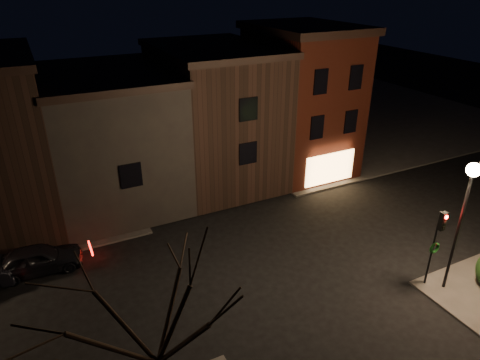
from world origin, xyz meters
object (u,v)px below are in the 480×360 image
parked_car_a (37,259)px  traffic_signal (437,238)px  bare_tree_left (151,307)px  street_lamp_near (468,193)px

parked_car_a → traffic_signal: bearing=-116.8°
traffic_signal → parked_car_a: bearing=150.0°
bare_tree_left → parked_car_a: bearing=105.7°
street_lamp_near → bare_tree_left: (-14.20, -1.00, 0.25)m
traffic_signal → bare_tree_left: size_ratio=0.54×
street_lamp_near → traffic_signal: (-0.60, 0.49, -2.37)m
street_lamp_near → bare_tree_left: 14.24m
street_lamp_near → parked_car_a: (-17.33, 10.16, -4.44)m
traffic_signal → bare_tree_left: bare_tree_left is taller
traffic_signal → street_lamp_near: bearing=-39.4°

